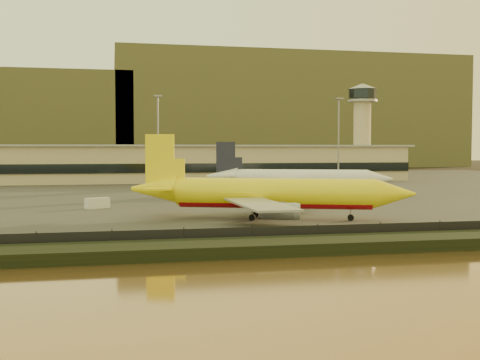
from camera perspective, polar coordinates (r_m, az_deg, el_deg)
The scene contains 12 objects.
ground at distance 84.34m, azimuth 3.15°, elevation -4.86°, with size 900.00×900.00×0.00m, color black.
embankment at distance 68.16m, azimuth 6.91°, elevation -6.16°, with size 320.00×7.00×1.40m, color black.
tarmac at distance 177.37m, azimuth -4.89°, elevation -0.70°, with size 320.00×220.00×0.20m, color #2D2D2D.
perimeter_fence at distance 71.82m, azimuth 5.87°, elevation -5.20°, with size 300.00×0.05×2.20m, color black.
terminal_building at distance 206.39m, azimuth -9.95°, elevation 1.49°, with size 202.00×25.00×12.60m.
control_tower at distance 230.94m, azimuth 11.51°, elevation 5.46°, with size 11.20×11.20×35.50m.
apron_light_masts at distance 160.00m, azimuth 1.33°, elevation 4.49°, with size 152.20×12.20×25.40m.
distant_hills at distance 421.12m, azimuth -11.88°, elevation 5.64°, with size 470.00×160.00×70.00m.
dhl_cargo_jet at distance 96.17m, azimuth 2.77°, elevation -1.32°, with size 44.28×42.00×13.67m.
white_narrowbody_jet at distance 146.41m, azimuth 5.51°, elevation 0.07°, with size 43.58×41.21×12.99m.
gse_vehicle_yellow at distance 120.72m, azimuth 8.11°, elevation -1.99°, with size 3.96×1.78×1.78m, color yellow.
gse_vehicle_white at distance 117.19m, azimuth -13.38°, elevation -2.14°, with size 4.40×1.98×1.98m, color silver.
Camera 1 is at (-21.85, -80.65, 11.53)m, focal length 45.00 mm.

